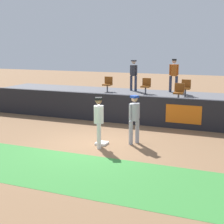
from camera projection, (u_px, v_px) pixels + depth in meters
ground_plane at (94, 145)px, 11.63m from camera, size 60.00×60.00×0.00m
grass_foreground_strip at (58, 169)px, 9.37m from camera, size 18.00×2.80×0.01m
first_base at (102, 143)px, 11.69m from camera, size 0.40×0.40×0.08m
player_fielder_home at (99, 119)px, 11.17m from camera, size 0.44×0.57×1.77m
player_runner_visitor at (134, 116)px, 11.57m from camera, size 0.46×0.46×1.77m
field_wall at (126, 109)px, 14.69m from camera, size 18.00×0.26×1.31m
bleacher_platform at (142, 104)px, 17.07m from camera, size 18.00×4.80×0.93m
seat_back_left at (108, 83)px, 18.30m from camera, size 0.47×0.44×0.84m
seat_back_right at (186, 87)px, 16.73m from camera, size 0.47×0.44×0.84m
seat_front_right at (179, 91)px, 15.10m from camera, size 0.45×0.44×0.84m
seat_back_center at (146, 85)px, 17.50m from camera, size 0.46×0.44×0.84m
spectator_hooded at (174, 73)px, 18.00m from camera, size 0.51×0.40×1.84m
spectator_capped at (134, 73)px, 18.55m from camera, size 0.48×0.42×1.76m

